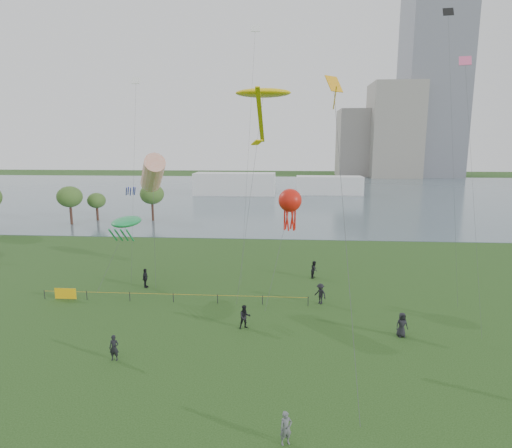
# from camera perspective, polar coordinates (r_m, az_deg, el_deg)

# --- Properties ---
(ground_plane) EXTENTS (400.00, 400.00, 0.00)m
(ground_plane) POSITION_cam_1_polar(r_m,az_deg,el_deg) (25.96, -1.72, -21.98)
(ground_plane) COLOR #193711
(lake) EXTENTS (400.00, 120.00, 0.08)m
(lake) POSITION_cam_1_polar(r_m,az_deg,el_deg) (122.55, 3.06, 4.16)
(lake) COLOR slate
(lake) RESTS_ON ground_plane
(tower) EXTENTS (24.00, 24.00, 120.00)m
(tower) POSITION_cam_1_polar(r_m,az_deg,el_deg) (204.14, 22.94, 22.95)
(tower) COLOR slate
(tower) RESTS_ON ground_plane
(building_mid) EXTENTS (20.00, 20.00, 38.00)m
(building_mid) POSITION_cam_1_polar(r_m,az_deg,el_deg) (188.91, 17.91, 11.74)
(building_mid) COLOR gray
(building_mid) RESTS_ON ground_plane
(building_low) EXTENTS (16.00, 18.00, 28.00)m
(building_low) POSITION_cam_1_polar(r_m,az_deg,el_deg) (192.03, 13.27, 10.45)
(building_low) COLOR gray
(building_low) RESTS_ON ground_plane
(pavilion_left) EXTENTS (22.00, 8.00, 6.00)m
(pavilion_left) POSITION_cam_1_polar(r_m,az_deg,el_deg) (118.11, -2.83, 5.36)
(pavilion_left) COLOR silver
(pavilion_left) RESTS_ON ground_plane
(pavilion_right) EXTENTS (18.00, 7.00, 5.00)m
(pavilion_right) POSITION_cam_1_polar(r_m,az_deg,el_deg) (120.84, 9.73, 5.11)
(pavilion_right) COLOR silver
(pavilion_right) RESTS_ON ground_plane
(trees) EXTENTS (27.98, 16.13, 7.66)m
(trees) POSITION_cam_1_polar(r_m,az_deg,el_deg) (79.99, -24.01, 3.33)
(trees) COLOR #39211A
(trees) RESTS_ON ground_plane
(fence) EXTENTS (24.07, 0.07, 1.05)m
(fence) POSITION_cam_1_polar(r_m,az_deg,el_deg) (41.43, -19.27, -8.87)
(fence) COLOR black
(fence) RESTS_ON ground_plane
(kite_flyer) EXTENTS (0.72, 0.61, 1.67)m
(kite_flyer) POSITION_cam_1_polar(r_m,az_deg,el_deg) (22.32, 4.01, -25.52)
(kite_flyer) COLOR #585C60
(kite_flyer) RESTS_ON ground_plane
(spectator_a) EXTENTS (1.09, 0.97, 1.86)m
(spectator_a) POSITION_cam_1_polar(r_m,az_deg,el_deg) (33.50, -1.50, -12.28)
(spectator_a) COLOR black
(spectator_a) RESTS_ON ground_plane
(spectator_b) EXTENTS (1.34, 1.32, 1.85)m
(spectator_b) POSITION_cam_1_polar(r_m,az_deg,el_deg) (38.71, 8.57, -9.17)
(spectator_b) COLOR black
(spectator_b) RESTS_ON ground_plane
(spectator_c) EXTENTS (0.51, 1.14, 1.92)m
(spectator_c) POSITION_cam_1_polar(r_m,az_deg,el_deg) (43.76, -14.55, -7.00)
(spectator_c) COLOR black
(spectator_c) RESTS_ON ground_plane
(spectator_d) EXTENTS (1.00, 0.76, 1.84)m
(spectator_d) POSITION_cam_1_polar(r_m,az_deg,el_deg) (33.97, 18.87, -12.58)
(spectator_d) COLOR black
(spectator_d) RESTS_ON ground_plane
(spectator_f) EXTENTS (0.65, 0.44, 1.72)m
(spectator_f) POSITION_cam_1_polar(r_m,az_deg,el_deg) (30.53, -18.40, -15.40)
(spectator_f) COLOR black
(spectator_f) RESTS_ON ground_plane
(spectator_g) EXTENTS (0.97, 1.08, 1.83)m
(spectator_g) POSITION_cam_1_polar(r_m,az_deg,el_deg) (45.73, 7.78, -6.03)
(spectator_g) COLOR black
(spectator_g) RESTS_ON ground_plane
(kite_stingray) EXTENTS (5.16, 10.09, 18.99)m
(kite_stingray) POSITION_cam_1_polar(r_m,az_deg,el_deg) (41.12, 0.95, 16.99)
(kite_stingray) COLOR #3F3F42
(kite_windsock) EXTENTS (4.35, 5.26, 13.18)m
(kite_windsock) POSITION_cam_1_polar(r_m,az_deg,el_deg) (42.21, -13.63, 6.58)
(kite_windsock) COLOR #3F3F42
(kite_creature) EXTENTS (3.57, 5.04, 6.96)m
(kite_creature) POSITION_cam_1_polar(r_m,az_deg,el_deg) (43.43, -16.86, 0.27)
(kite_creature) COLOR #3F3F42
(kite_octopus) EXTENTS (3.16, 7.61, 9.77)m
(kite_octopus) POSITION_cam_1_polar(r_m,az_deg,el_deg) (41.07, 4.56, 3.06)
(kite_octopus) COLOR #3F3F42
(kite_delta) EXTENTS (1.46, 11.47, 18.51)m
(kite_delta) POSITION_cam_1_polar(r_m,az_deg,el_deg) (29.84, 10.52, 15.81)
(kite_delta) COLOR #3F3F42
(small_kites) EXTENTS (31.16, 11.03, 5.85)m
(small_kites) POSITION_cam_1_polar(r_m,az_deg,el_deg) (43.48, 7.32, 22.48)
(small_kites) COLOR white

